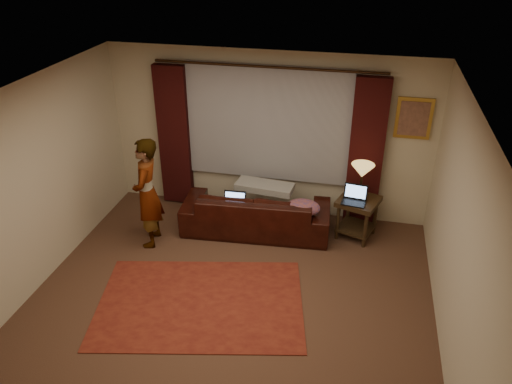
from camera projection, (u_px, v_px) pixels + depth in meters
floor at (227, 308)px, 6.16m from camera, size 5.00×5.00×0.01m
ceiling at (220, 105)px, 4.92m from camera, size 5.00×5.00×0.02m
wall_back at (268, 135)px, 7.68m from camera, size 5.00×0.02×2.60m
wall_left at (24, 194)px, 6.02m from camera, size 0.02×5.00×2.60m
wall_right at (461, 246)px, 5.06m from camera, size 0.02×5.00×2.60m
sheer_curtain at (267, 124)px, 7.53m from camera, size 2.50×0.05×1.80m
drape_left at (174, 137)px, 7.93m from camera, size 0.50×0.14×2.30m
drape_right at (366, 154)px, 7.36m from camera, size 0.50×0.14×2.30m
curtain_rod at (267, 67)px, 7.07m from camera, size 0.04×0.04×3.40m
picture_frame at (414, 118)px, 7.04m from camera, size 0.50×0.04×0.60m
sofa at (256, 204)px, 7.51m from camera, size 2.28×1.11×0.89m
throw_blanket at (265, 172)px, 7.44m from camera, size 0.90×0.43×0.10m
clothing_pile at (303, 208)px, 7.21m from camera, size 0.55×0.46×0.21m
laptop_sofa at (233, 203)px, 7.30m from camera, size 0.34×0.37×0.24m
area_rug at (201, 303)px, 6.23m from camera, size 2.82×2.17×0.01m
end_table at (357, 218)px, 7.41m from camera, size 0.70×0.70×0.64m
tiffany_lamp at (361, 181)px, 7.19m from camera, size 0.43×0.43×0.53m
laptop_table at (354, 196)px, 7.10m from camera, size 0.38×0.40×0.24m
person at (147, 193)px, 7.03m from camera, size 0.56×0.56×1.64m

